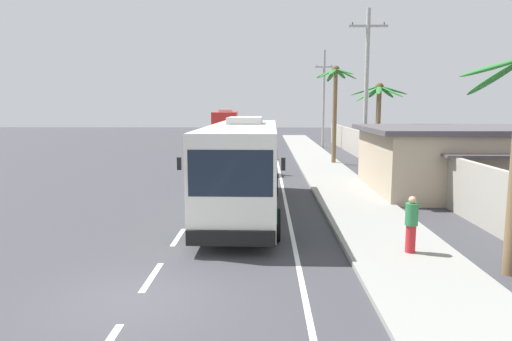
{
  "coord_description": "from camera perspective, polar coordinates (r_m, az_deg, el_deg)",
  "views": [
    {
      "loc": [
        2.87,
        -9.76,
        4.3
      ],
      "look_at": [
        2.48,
        8.54,
        1.7
      ],
      "focal_mm": 32.32,
      "sensor_mm": 36.0,
      "label": 1
    }
  ],
  "objects": [
    {
      "name": "coach_bus_far_lane",
      "position": [
        51.6,
        -3.73,
        5.54
      ],
      "size": [
        3.36,
        12.24,
        3.88
      ],
      "color": "red",
      "rests_on": "ground"
    },
    {
      "name": "utility_pole_mid",
      "position": [
        27.77,
        13.47,
        9.5
      ],
      "size": [
        2.23,
        0.24,
        9.74
      ],
      "color": "#9E9E99",
      "rests_on": "ground"
    },
    {
      "name": "palm_third",
      "position": [
        34.01,
        9.75,
        9.19
      ],
      "size": [
        2.94,
        3.0,
        7.11
      ],
      "color": "brown",
      "rests_on": "ground"
    },
    {
      "name": "ground_plane",
      "position": [
        11.05,
        -14.45,
        -15.09
      ],
      "size": [
        160.0,
        160.0,
        0.0
      ],
      "primitive_type": "plane",
      "color": "#3A3A3F"
    },
    {
      "name": "utility_pole_far",
      "position": [
        47.27,
        8.36,
        8.86
      ],
      "size": [
        1.81,
        0.24,
        9.71
      ],
      "color": "#9E9E99",
      "rests_on": "ground"
    },
    {
      "name": "coach_bus_foreground",
      "position": [
        18.5,
        -1.57,
        0.87
      ],
      "size": [
        3.1,
        11.57,
        3.8
      ],
      "color": "silver",
      "rests_on": "ground"
    },
    {
      "name": "sidewalk_kerb",
      "position": [
        20.59,
        12.23,
        -3.96
      ],
      "size": [
        3.2,
        90.0,
        0.14
      ],
      "primitive_type": "cube",
      "color": "gray",
      "rests_on": "ground"
    },
    {
      "name": "palm_nearest",
      "position": [
        32.36,
        14.95,
        7.66
      ],
      "size": [
        3.83,
        3.8,
        5.8
      ],
      "color": "brown",
      "rests_on": "ground"
    },
    {
      "name": "motorcycle_beside_bus",
      "position": [
        28.38,
        2.35,
        0.71
      ],
      "size": [
        0.56,
        1.96,
        1.63
      ],
      "color": "black",
      "rests_on": "ground"
    },
    {
      "name": "pedestrian_near_kerb",
      "position": [
        13.83,
        18.66,
        -6.21
      ],
      "size": [
        0.36,
        0.36,
        1.63
      ],
      "rotation": [
        0.0,
        0.0,
        4.69
      ],
      "color": "red",
      "rests_on": "sidewalk_kerb"
    },
    {
      "name": "roadside_building",
      "position": [
        25.74,
        28.68,
        1.16
      ],
      "size": [
        13.93,
        7.96,
        3.25
      ],
      "color": "tan",
      "rests_on": "ground"
    },
    {
      "name": "lane_markings",
      "position": [
        24.65,
        -0.17,
        -1.95
      ],
      "size": [
        3.91,
        71.0,
        0.01
      ],
      "color": "white",
      "rests_on": "ground"
    },
    {
      "name": "boundary_wall",
      "position": [
        25.19,
        19.08,
        0.35
      ],
      "size": [
        0.24,
        60.0,
        2.21
      ],
      "primitive_type": "cube",
      "color": "#9E998E",
      "rests_on": "ground"
    }
  ]
}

